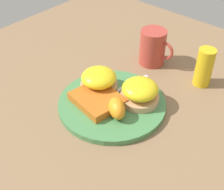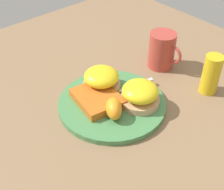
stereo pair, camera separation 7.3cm
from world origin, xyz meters
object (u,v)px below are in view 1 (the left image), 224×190
at_px(fork, 113,94).
at_px(cup, 153,47).
at_px(condiment_bottle, 204,67).
at_px(sandwich_benedict_right, 99,80).
at_px(sandwich_benedict_left, 140,92).
at_px(hashbrown_patty, 97,99).
at_px(orange_wedge, 117,108).

xyz_separation_m(fork, cup, (-0.02, 0.20, 0.03)).
bearing_deg(condiment_bottle, sandwich_benedict_right, -129.66).
relative_size(sandwich_benedict_left, fork, 0.46).
distance_m(sandwich_benedict_left, fork, 0.07).
bearing_deg(cup, hashbrown_patty, -86.32).
height_order(sandwich_benedict_left, cup, cup).
distance_m(sandwich_benedict_left, cup, 0.19).
bearing_deg(sandwich_benedict_right, hashbrown_patty, -51.51).
relative_size(sandwich_benedict_left, sandwich_benedict_right, 1.00).
relative_size(sandwich_benedict_left, cup, 0.89).
xyz_separation_m(sandwich_benedict_right, hashbrown_patty, (0.03, -0.04, -0.02)).
bearing_deg(fork, sandwich_benedict_right, -170.35).
height_order(sandwich_benedict_right, orange_wedge, sandwich_benedict_right).
bearing_deg(hashbrown_patty, orange_wedge, -3.53).
bearing_deg(cup, orange_wedge, -72.24).
bearing_deg(cup, sandwich_benedict_right, -94.54).
distance_m(orange_wedge, condiment_bottle, 0.26).
bearing_deg(fork, cup, 96.64).
height_order(cup, condiment_bottle, condiment_bottle).
relative_size(fork, condiment_bottle, 1.98).
bearing_deg(condiment_bottle, hashbrown_patty, -119.52).
height_order(sandwich_benedict_left, fork, sandwich_benedict_left).
bearing_deg(hashbrown_patty, fork, 81.16).
xyz_separation_m(sandwich_benedict_left, condiment_bottle, (0.07, 0.18, 0.01)).
height_order(sandwich_benedict_left, hashbrown_patty, sandwich_benedict_left).
height_order(hashbrown_patty, condiment_bottle, condiment_bottle).
distance_m(sandwich_benedict_right, fork, 0.05).
xyz_separation_m(sandwich_benedict_right, condiment_bottle, (0.17, 0.21, 0.01)).
height_order(sandwich_benedict_left, condiment_bottle, condiment_bottle).
bearing_deg(condiment_bottle, fork, -123.49).
xyz_separation_m(hashbrown_patty, fork, (0.01, 0.05, -0.01)).
relative_size(orange_wedge, cup, 0.57).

